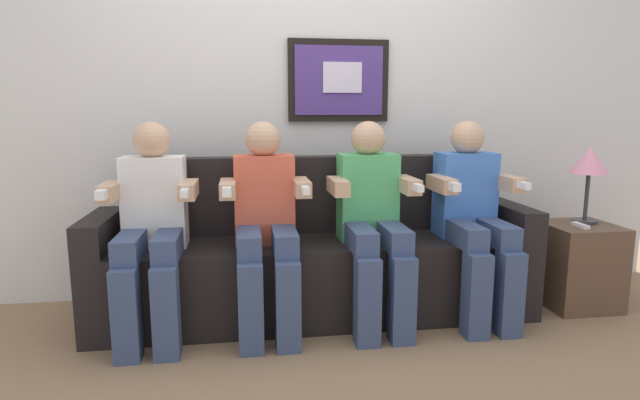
% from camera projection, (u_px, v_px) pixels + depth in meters
% --- Properties ---
extents(ground_plane, '(6.31, 6.31, 0.00)m').
position_uv_depth(ground_plane, '(324.00, 336.00, 2.70)').
color(ground_plane, '#8C6B4C').
extents(back_wall_assembly, '(4.85, 0.10, 2.60)m').
position_uv_depth(back_wall_assembly, '(306.00, 89.00, 3.22)').
color(back_wall_assembly, silver).
rests_on(back_wall_assembly, ground_plane).
extents(couch, '(2.45, 0.58, 0.90)m').
position_uv_depth(couch, '(315.00, 261.00, 2.97)').
color(couch, black).
rests_on(couch, ground_plane).
extents(person_leftmost, '(0.46, 0.56, 1.11)m').
position_uv_depth(person_leftmost, '(152.00, 222.00, 2.63)').
color(person_leftmost, white).
rests_on(person_leftmost, ground_plane).
extents(person_left_center, '(0.46, 0.56, 1.11)m').
position_uv_depth(person_left_center, '(266.00, 219.00, 2.71)').
color(person_left_center, '#D8593F').
rests_on(person_left_center, ground_plane).
extents(person_right_center, '(0.46, 0.56, 1.11)m').
position_uv_depth(person_right_center, '(372.00, 216.00, 2.79)').
color(person_right_center, '#4CB266').
rests_on(person_right_center, ground_plane).
extents(person_rightmost, '(0.46, 0.56, 1.11)m').
position_uv_depth(person_rightmost, '(473.00, 212.00, 2.88)').
color(person_rightmost, '#3F72CC').
rests_on(person_rightmost, ground_plane).
extents(side_table_right, '(0.40, 0.40, 0.50)m').
position_uv_depth(side_table_right, '(577.00, 265.00, 3.10)').
color(side_table_right, brown).
rests_on(side_table_right, ground_plane).
extents(table_lamp, '(0.22, 0.22, 0.46)m').
position_uv_depth(table_lamp, '(590.00, 164.00, 3.04)').
color(table_lamp, '#333338').
rests_on(table_lamp, side_table_right).
extents(spare_remote_on_table, '(0.04, 0.13, 0.02)m').
position_uv_depth(spare_remote_on_table, '(580.00, 225.00, 2.99)').
color(spare_remote_on_table, white).
rests_on(spare_remote_on_table, side_table_right).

